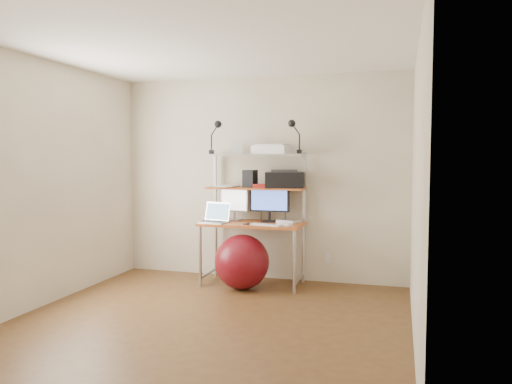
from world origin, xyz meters
TOP-DOWN VIEW (x-y plane):
  - room at (0.00, 0.00)m, footprint 3.60×3.60m
  - computer_desk at (0.00, 1.50)m, footprint 1.20×0.60m
  - wall_outlet at (0.85, 1.79)m, footprint 0.08×0.01m
  - monitor_silver at (-0.28, 1.59)m, footprint 0.37×0.16m
  - monitor_black at (0.17, 1.57)m, footprint 0.49×0.14m
  - laptop at (-0.43, 1.36)m, footprint 0.38×0.33m
  - keyboard at (0.21, 1.26)m, footprint 0.39×0.20m
  - mouse at (0.44, 1.30)m, footprint 0.09×0.06m
  - mac_mini at (0.42, 1.53)m, footprint 0.28×0.28m
  - phone at (-0.01, 1.29)m, footprint 0.10×0.13m
  - printer at (0.35, 1.58)m, footprint 0.51×0.41m
  - nas_cube at (-0.06, 1.54)m, footprint 0.16×0.16m
  - red_box at (0.07, 1.50)m, footprint 0.18×0.14m
  - scanner at (0.21, 1.56)m, footprint 0.49×0.37m
  - box_white at (-0.22, 1.53)m, footprint 0.15×0.14m
  - box_grey at (-0.27, 1.63)m, footprint 0.11×0.11m
  - clip_lamp_left at (-0.47, 1.50)m, footprint 0.16×0.09m
  - clip_lamp_right at (0.47, 1.52)m, footprint 0.16×0.09m
  - exercise_ball at (-0.06, 1.21)m, footprint 0.63×0.63m
  - paper_stack at (-0.36, 1.56)m, footprint 0.32×0.39m

SIDE VIEW (x-z plane):
  - wall_outlet at x=0.85m, z-range 0.24..0.36m
  - exercise_ball at x=-0.06m, z-range 0.00..0.63m
  - phone at x=-0.01m, z-range 0.74..0.75m
  - keyboard at x=0.21m, z-range 0.74..0.75m
  - mouse at x=0.44m, z-range 0.74..0.76m
  - mac_mini at x=0.42m, z-range 0.74..0.78m
  - laptop at x=-0.43m, z-range 0.64..0.94m
  - computer_desk at x=0.00m, z-range 0.17..1.74m
  - monitor_silver at x=-0.28m, z-range 0.75..1.17m
  - monitor_black at x=0.17m, z-range 0.74..1.23m
  - paper_stack at x=-0.36m, z-range 1.15..1.17m
  - red_box at x=0.07m, z-range 1.15..1.20m
  - room at x=0.00m, z-range -0.55..3.05m
  - printer at x=0.35m, z-range 1.14..1.36m
  - nas_cube at x=-0.06m, z-range 1.15..1.36m
  - box_grey at x=-0.27m, z-range 1.55..1.64m
  - scanner at x=0.21m, z-range 1.55..1.66m
  - box_white at x=-0.22m, z-range 1.55..1.70m
  - clip_lamp_right at x=0.47m, z-range 1.64..2.04m
  - clip_lamp_left at x=-0.47m, z-range 1.64..2.04m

